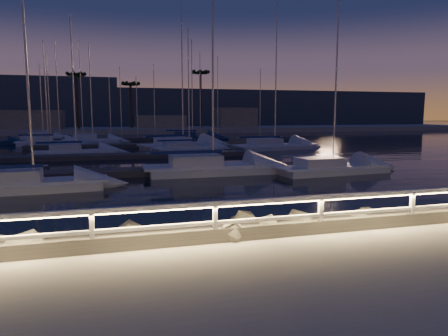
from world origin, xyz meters
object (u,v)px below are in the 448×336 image
at_px(sailboat_b, 30,183).
at_px(sailboat_h, 273,146).
at_px(sailboat_c, 209,167).
at_px(sailboat_g, 187,148).
at_px(sailboat_n, 91,140).
at_px(sailboat_d, 330,167).
at_px(guard_rail, 173,215).
at_px(sailboat_f, 74,152).
at_px(sailboat_l, 181,145).
at_px(sailboat_m, 42,137).
at_px(sailboat_j, 47,142).
at_px(sailboat_k, 191,137).

height_order(sailboat_b, sailboat_h, sailboat_h).
distance_m(sailboat_c, sailboat_g, 15.21).
bearing_deg(sailboat_n, sailboat_d, -55.66).
bearing_deg(guard_rail, sailboat_b, 114.75).
height_order(guard_rail, sailboat_d, sailboat_d).
relative_size(sailboat_d, sailboat_g, 1.09).
relative_size(sailboat_f, sailboat_l, 0.76).
distance_m(guard_rail, sailboat_m, 56.28).
bearing_deg(sailboat_j, sailboat_h, -24.74).
relative_size(sailboat_c, sailboat_k, 1.04).
relative_size(guard_rail, sailboat_h, 2.82).
relative_size(sailboat_d, sailboat_m, 1.20).
distance_m(sailboat_g, sailboat_k, 18.55).
bearing_deg(guard_rail, sailboat_d, 47.75).
height_order(sailboat_c, sailboat_l, sailboat_l).
bearing_deg(sailboat_d, sailboat_c, 161.19).
bearing_deg(sailboat_d, sailboat_g, 105.31).
bearing_deg(sailboat_f, sailboat_n, 80.12).
xyz_separation_m(guard_rail, sailboat_n, (-4.30, 45.54, -0.94)).
bearing_deg(sailboat_h, sailboat_b, -144.85).
relative_size(sailboat_d, sailboat_f, 1.06).
bearing_deg(sailboat_g, sailboat_m, 118.55).
bearing_deg(guard_rail, sailboat_k, 78.86).
xyz_separation_m(sailboat_c, sailboat_h, (10.60, 15.19, -0.01)).
height_order(sailboat_c, sailboat_n, sailboat_c).
height_order(sailboat_l, sailboat_m, sailboat_l).
bearing_deg(sailboat_l, sailboat_k, 55.79).
distance_m(sailboat_g, sailboat_l, 3.84).
bearing_deg(sailboat_k, sailboat_h, -64.68).
height_order(sailboat_b, sailboat_d, sailboat_d).
xyz_separation_m(sailboat_h, sailboat_k, (-5.54, 18.12, -0.00)).
xyz_separation_m(guard_rail, sailboat_k, (9.56, 48.54, -0.93)).
xyz_separation_m(sailboat_d, sailboat_f, (-17.08, 15.51, 0.02)).
distance_m(guard_rail, sailboat_d, 18.09).
bearing_deg(sailboat_d, sailboat_h, 74.93).
distance_m(sailboat_b, sailboat_f, 16.90).
bearing_deg(sailboat_m, sailboat_j, -68.65).
bearing_deg(sailboat_k, sailboat_d, -77.48).
height_order(sailboat_h, sailboat_j, sailboat_h).
height_order(guard_rail, sailboat_k, sailboat_k).
distance_m(sailboat_d, sailboat_l, 21.80).
bearing_deg(sailboat_f, sailboat_c, -63.06).
height_order(sailboat_h, sailboat_k, sailboat_h).
height_order(sailboat_l, sailboat_n, sailboat_l).
xyz_separation_m(sailboat_g, sailboat_h, (9.32, 0.04, 0.05)).
relative_size(sailboat_b, sailboat_n, 0.94).
distance_m(sailboat_b, sailboat_h, 27.66).
bearing_deg(sailboat_f, sailboat_j, 99.76).
bearing_deg(sailboat_f, sailboat_l, 18.85).
bearing_deg(sailboat_n, sailboat_m, 135.39).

